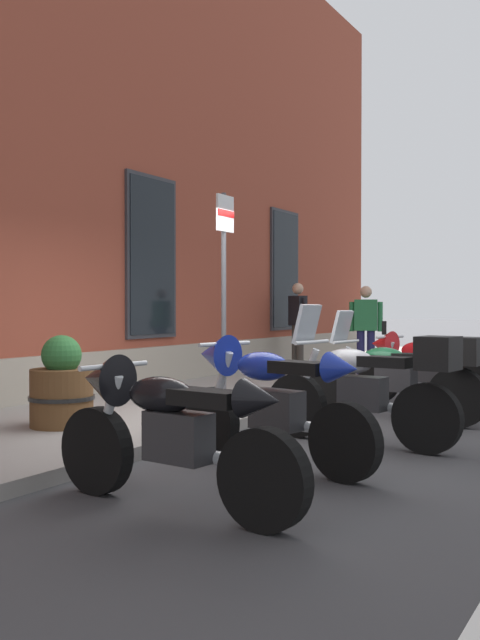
% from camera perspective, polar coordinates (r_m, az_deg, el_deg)
% --- Properties ---
extents(ground_plane, '(140.00, 140.00, 0.00)m').
position_cam_1_polar(ground_plane, '(7.60, -0.06, -8.95)').
color(ground_plane, '#38383A').
extents(sidewalk, '(28.83, 2.95, 0.12)m').
position_cam_1_polar(sidewalk, '(8.42, -8.81, -7.56)').
color(sidewalk, gray).
rests_on(sidewalk, ground_plane).
extents(motorcycle_black_sport, '(0.62, 2.04, 0.99)m').
position_cam_1_polar(motorcycle_black_sport, '(4.67, -6.20, -8.47)').
color(motorcycle_black_sport, black).
rests_on(motorcycle_black_sport, ground_plane).
extents(motorcycle_blue_sport, '(0.71, 2.02, 1.08)m').
position_cam_1_polar(motorcycle_blue_sport, '(5.87, 1.99, -6.13)').
color(motorcycle_blue_sport, black).
rests_on(motorcycle_blue_sport, ground_plane).
extents(motorcycle_silver_touring, '(0.65, 2.02, 1.35)m').
position_cam_1_polar(motorcycle_silver_touring, '(6.79, 10.34, -5.38)').
color(motorcycle_silver_touring, black).
rests_on(motorcycle_silver_touring, ground_plane).
extents(motorcycle_green_touring, '(0.66, 2.20, 1.28)m').
position_cam_1_polar(motorcycle_green_touring, '(8.31, 12.91, -4.40)').
color(motorcycle_green_touring, black).
rests_on(motorcycle_green_touring, ground_plane).
extents(motorcycle_red_sport, '(0.81, 2.06, 0.99)m').
position_cam_1_polar(motorcycle_red_sport, '(9.66, 14.35, -3.59)').
color(motorcycle_red_sport, black).
rests_on(motorcycle_red_sport, ground_plane).
extents(pedestrian_striped_shirt, '(0.34, 0.64, 1.57)m').
position_cam_1_polar(pedestrian_striped_shirt, '(12.74, 10.17, -0.42)').
color(pedestrian_striped_shirt, '#1E1E4C').
rests_on(pedestrian_striped_shirt, sidewalk).
extents(pedestrian_dark_jacket, '(0.40, 0.61, 1.68)m').
position_cam_1_polar(pedestrian_dark_jacket, '(14.25, 4.70, 0.03)').
color(pedestrian_dark_jacket, '#38332D').
rests_on(pedestrian_dark_jacket, sidewalk).
extents(parking_sign, '(0.36, 0.07, 2.58)m').
position_cam_1_polar(parking_sign, '(8.56, -1.28, 4.14)').
color(parking_sign, '#4C4C51').
rests_on(parking_sign, sidewalk).
extents(barrel_planter, '(0.66, 0.66, 0.92)m').
position_cam_1_polar(barrel_planter, '(7.32, -14.21, -5.40)').
color(barrel_planter, brown).
rests_on(barrel_planter, sidewalk).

